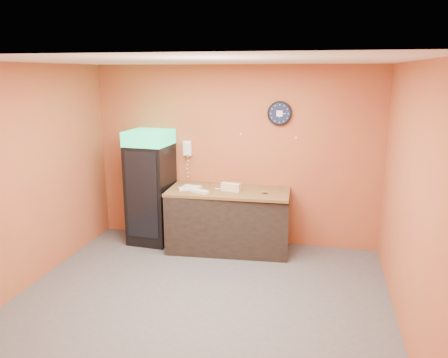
# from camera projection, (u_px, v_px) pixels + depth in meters

# --- Properties ---
(floor) EXTENTS (4.50, 4.50, 0.00)m
(floor) POSITION_uv_depth(u_px,v_px,m) (202.00, 299.00, 5.31)
(floor) COLOR #47474C
(floor) RESTS_ON ground
(back_wall) EXTENTS (4.50, 0.02, 2.80)m
(back_wall) POSITION_uv_depth(u_px,v_px,m) (234.00, 156.00, 6.87)
(back_wall) COLOR #AA6330
(back_wall) RESTS_ON floor
(left_wall) EXTENTS (0.02, 4.00, 2.80)m
(left_wall) POSITION_uv_depth(u_px,v_px,m) (27.00, 178.00, 5.45)
(left_wall) COLOR #AA6330
(left_wall) RESTS_ON floor
(right_wall) EXTENTS (0.02, 4.00, 2.80)m
(right_wall) POSITION_uv_depth(u_px,v_px,m) (410.00, 200.00, 4.50)
(right_wall) COLOR #AA6330
(right_wall) RESTS_ON floor
(ceiling) EXTENTS (4.50, 4.00, 0.02)m
(ceiling) POSITION_uv_depth(u_px,v_px,m) (198.00, 61.00, 4.64)
(ceiling) COLOR white
(ceiling) RESTS_ON back_wall
(beverage_cooler) EXTENTS (0.67, 0.68, 1.81)m
(beverage_cooler) POSITION_uv_depth(u_px,v_px,m) (150.00, 189.00, 6.89)
(beverage_cooler) COLOR black
(beverage_cooler) RESTS_ON floor
(prep_counter) EXTENTS (1.88, 0.94, 0.91)m
(prep_counter) POSITION_uv_depth(u_px,v_px,m) (229.00, 221.00, 6.71)
(prep_counter) COLOR black
(prep_counter) RESTS_ON floor
(wall_clock) EXTENTS (0.37, 0.06, 0.37)m
(wall_clock) POSITION_uv_depth(u_px,v_px,m) (280.00, 113.00, 6.53)
(wall_clock) COLOR black
(wall_clock) RESTS_ON back_wall
(wall_phone) EXTENTS (0.13, 0.11, 0.24)m
(wall_phone) POSITION_uv_depth(u_px,v_px,m) (187.00, 148.00, 6.96)
(wall_phone) COLOR white
(wall_phone) RESTS_ON back_wall
(butcher_paper) EXTENTS (1.86, 0.94, 0.04)m
(butcher_paper) POSITION_uv_depth(u_px,v_px,m) (229.00, 191.00, 6.60)
(butcher_paper) COLOR brown
(butcher_paper) RESTS_ON prep_counter
(sub_roll_stack) EXTENTS (0.30, 0.15, 0.12)m
(sub_roll_stack) POSITION_uv_depth(u_px,v_px,m) (231.00, 187.00, 6.51)
(sub_roll_stack) COLOR beige
(sub_roll_stack) RESTS_ON butcher_paper
(wrapped_sandwich_left) EXTENTS (0.30, 0.21, 0.04)m
(wrapped_sandwich_left) POSITION_uv_depth(u_px,v_px,m) (188.00, 189.00, 6.59)
(wrapped_sandwich_left) COLOR silver
(wrapped_sandwich_left) RESTS_ON butcher_paper
(wrapped_sandwich_mid) EXTENTS (0.29, 0.21, 0.04)m
(wrapped_sandwich_mid) POSITION_uv_depth(u_px,v_px,m) (200.00, 191.00, 6.44)
(wrapped_sandwich_mid) COLOR silver
(wrapped_sandwich_mid) RESTS_ON butcher_paper
(wrapped_sandwich_right) EXTENTS (0.29, 0.15, 0.04)m
(wrapped_sandwich_right) POSITION_uv_depth(u_px,v_px,m) (192.00, 187.00, 6.68)
(wrapped_sandwich_right) COLOR silver
(wrapped_sandwich_right) RESTS_ON butcher_paper
(kitchen_tool) EXTENTS (0.07, 0.07, 0.07)m
(kitchen_tool) POSITION_uv_depth(u_px,v_px,m) (226.00, 188.00, 6.58)
(kitchen_tool) COLOR silver
(kitchen_tool) RESTS_ON butcher_paper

